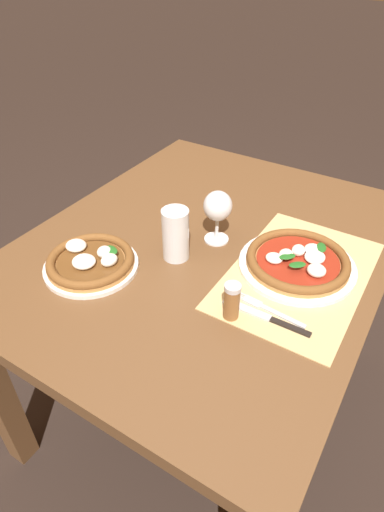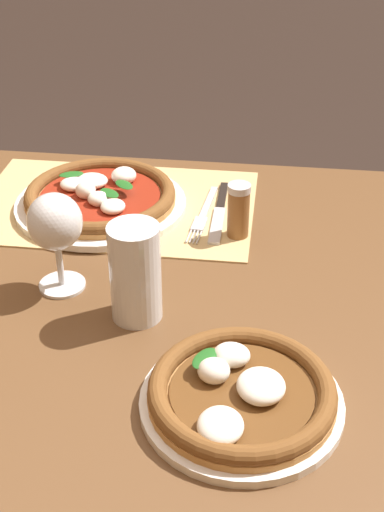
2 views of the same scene
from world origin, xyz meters
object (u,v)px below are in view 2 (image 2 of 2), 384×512
fork (204,214)px  pepper_shaker (238,211)px  pizza_far (241,394)px  wine_glass (55,226)px  knife (219,212)px  pizza_near (100,197)px  pint_glass (135,275)px

fork → pepper_shaker: bearing=137.4°
pizza_far → pepper_shaker: bearing=-85.2°
wine_glass → pepper_shaker: bearing=-144.7°
pizza_far → knife: pizza_far is taller
pizza_near → pizza_far: bearing=121.5°
pizza_near → wine_glass: wine_glass is taller
knife → pizza_near: bearing=1.2°
wine_glass → pint_glass: (-0.13, 0.06, -0.04)m
pepper_shaker → pizza_far: bearing=94.8°
knife → pepper_shaker: 0.09m
pizza_near → knife: 0.21m
pizza_far → fork: pizza_far is taller
pizza_far → pizza_near: bearing=-58.5°
pint_glass → pepper_shaker: pint_glass is taller
pint_glass → wine_glass: bearing=-23.7°
wine_glass → fork: size_ratio=0.77×
pizza_far → fork: 0.47m
wine_glass → fork: (-0.19, -0.24, -0.10)m
pizza_far → pint_glass: (0.16, -0.16, 0.05)m
pizza_far → wine_glass: (0.28, -0.22, 0.09)m
wine_glass → pepper_shaker: wine_glass is taller
pizza_far → knife: bearing=-81.4°
pepper_shaker → fork: bearing=-42.6°
pizza_near → pepper_shaker: pepper_shaker is taller
pizza_near → pizza_far: pizza_near is taller
wine_glass → pint_glass: 0.14m
wine_glass → knife: wine_glass is taller
wine_glass → pizza_near: bearing=-90.4°
pizza_near → knife: pizza_near is taller
pizza_near → knife: (-0.21, -0.00, -0.02)m
pizza_near → wine_glass: size_ratio=1.96×
pizza_far → pint_glass: bearing=-45.7°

